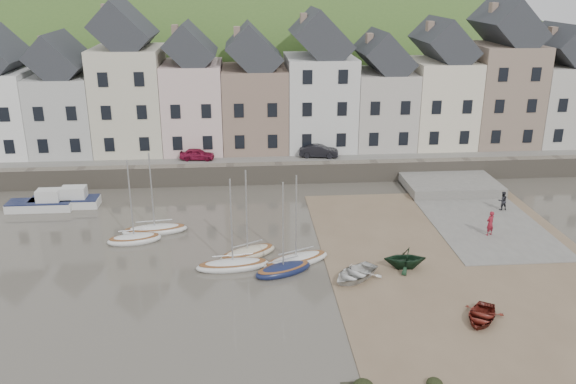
{
  "coord_description": "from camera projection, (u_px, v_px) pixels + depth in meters",
  "views": [
    {
      "loc": [
        -3.23,
        -34.87,
        17.72
      ],
      "look_at": [
        0.0,
        6.0,
        3.0
      ],
      "focal_mm": 37.4,
      "sensor_mm": 36.0,
      "label": 1
    }
  ],
  "objects": [
    {
      "name": "quay_land",
      "position": [
        270.0,
        134.0,
        68.71
      ],
      "size": [
        90.0,
        30.0,
        1.5
      ],
      "primitive_type": "cube",
      "color": "#3E5F26",
      "rests_on": "ground"
    },
    {
      "name": "car_right",
      "position": [
        319.0,
        151.0,
        56.79
      ],
      "size": [
        3.82,
        1.84,
        1.21
      ],
      "primitive_type": "imported",
      "rotation": [
        0.0,
        0.0,
        1.41
      ],
      "color": "black",
      "rests_on": "quay_street"
    },
    {
      "name": "rowboat_red",
      "position": [
        481.0,
        316.0,
        32.58
      ],
      "size": [
        3.37,
        3.63,
        0.61
      ],
      "primitive_type": "imported",
      "rotation": [
        0.0,
        0.0,
        -0.57
      ],
      "color": "maroon",
      "rests_on": "beach"
    },
    {
      "name": "rowboat_white",
      "position": [
        355.0,
        274.0,
        37.08
      ],
      "size": [
        4.27,
        4.18,
        0.72
      ],
      "primitive_type": "imported",
      "rotation": [
        0.0,
        0.0,
        -0.85
      ],
      "color": "silver",
      "rests_on": "beach"
    },
    {
      "name": "slipway",
      "position": [
        474.0,
        213.0,
        47.54
      ],
      "size": [
        8.0,
        18.0,
        0.12
      ],
      "primitive_type": "cube",
      "color": "slate",
      "rests_on": "ground"
    },
    {
      "name": "person_dark",
      "position": [
        503.0,
        201.0,
        47.88
      ],
      "size": [
        0.78,
        0.63,
        1.53
      ],
      "primitive_type": "imported",
      "rotation": [
        0.0,
        0.0,
        3.21
      ],
      "color": "black",
      "rests_on": "slipway"
    },
    {
      "name": "townhouse_terrace",
      "position": [
        291.0,
        89.0,
        59.12
      ],
      "size": [
        61.05,
        8.0,
        13.93
      ],
      "color": "white",
      "rests_on": "quay_land"
    },
    {
      "name": "sailboat_1",
      "position": [
        134.0,
        239.0,
        42.41
      ],
      "size": [
        3.99,
        2.2,
        6.32
      ],
      "color": "silver",
      "rests_on": "ground"
    },
    {
      "name": "hillside",
      "position": [
        233.0,
        202.0,
        100.94
      ],
      "size": [
        134.4,
        84.0,
        84.0
      ],
      "color": "#3E5F26",
      "rests_on": "ground"
    },
    {
      "name": "rowboat_green",
      "position": [
        405.0,
        258.0,
        38.38
      ],
      "size": [
        2.79,
        2.44,
        1.42
      ],
      "primitive_type": "imported",
      "rotation": [
        0.0,
        0.0,
        -1.61
      ],
      "color": "black",
      "rests_on": "beach"
    },
    {
      "name": "seawall",
      "position": [
        278.0,
        173.0,
        54.59
      ],
      "size": [
        70.0,
        1.2,
        1.8
      ],
      "primitive_type": "cube",
      "color": "slate",
      "rests_on": "ground"
    },
    {
      "name": "sailboat_5",
      "position": [
        283.0,
        269.0,
        38.0
      ],
      "size": [
        4.17,
        2.97,
        6.32
      ],
      "color": "#141B3E",
      "rests_on": "ground"
    },
    {
      "name": "ground",
      "position": [
        295.0,
        266.0,
        38.94
      ],
      "size": [
        160.0,
        160.0,
        0.0
      ],
      "primitive_type": "plane",
      "color": "#484338",
      "rests_on": "ground"
    },
    {
      "name": "sailboat_4",
      "position": [
        296.0,
        260.0,
        39.23
      ],
      "size": [
        4.95,
        3.31,
        6.32
      ],
      "color": "silver",
      "rests_on": "ground"
    },
    {
      "name": "sailboat_3",
      "position": [
        233.0,
        265.0,
        38.58
      ],
      "size": [
        4.89,
        1.99,
        6.32
      ],
      "color": "silver",
      "rests_on": "ground"
    },
    {
      "name": "quay_street",
      "position": [
        276.0,
        155.0,
        57.65
      ],
      "size": [
        70.0,
        7.0,
        0.1
      ],
      "primitive_type": "cube",
      "color": "slate",
      "rests_on": "quay_land"
    },
    {
      "name": "person_red",
      "position": [
        490.0,
        223.0,
        43.11
      ],
      "size": [
        0.79,
        0.68,
        1.83
      ],
      "primitive_type": "imported",
      "rotation": [
        0.0,
        0.0,
        3.59
      ],
      "color": "maroon",
      "rests_on": "slipway"
    },
    {
      "name": "motorboat_2",
      "position": [
        67.0,
        200.0,
        48.9
      ],
      "size": [
        5.53,
        1.78,
        1.7
      ],
      "color": "silver",
      "rests_on": "ground"
    },
    {
      "name": "motorboat_0",
      "position": [
        42.0,
        203.0,
        48.25
      ],
      "size": [
        5.14,
        1.75,
        1.7
      ],
      "color": "silver",
      "rests_on": "ground"
    },
    {
      "name": "sailboat_2",
      "position": [
        248.0,
        253.0,
        40.23
      ],
      "size": [
        4.41,
        3.35,
        6.32
      ],
      "color": "beige",
      "rests_on": "ground"
    },
    {
      "name": "sailboat_0",
      "position": [
        155.0,
        230.0,
        43.98
      ],
      "size": [
        4.89,
        2.12,
        6.32
      ],
      "color": "silver",
      "rests_on": "ground"
    },
    {
      "name": "beach",
      "position": [
        460.0,
        260.0,
        39.75
      ],
      "size": [
        18.0,
        26.0,
        0.06
      ],
      "primitive_type": "cube",
      "color": "brown",
      "rests_on": "ground"
    },
    {
      "name": "car_left",
      "position": [
        197.0,
        154.0,
        55.96
      ],
      "size": [
        3.31,
        1.61,
        1.09
      ],
      "primitive_type": "imported",
      "rotation": [
        0.0,
        0.0,
        1.47
      ],
      "color": "maroon",
      "rests_on": "quay_street"
    }
  ]
}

